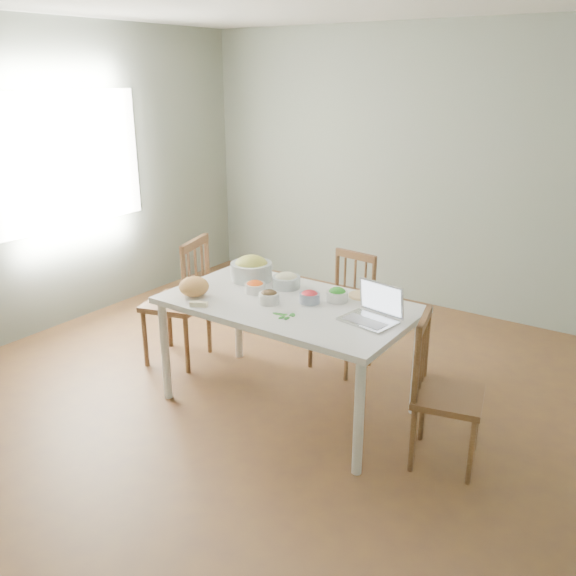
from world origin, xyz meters
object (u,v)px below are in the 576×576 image
Objects in this scene: chair_left at (176,300)px; laptop at (369,305)px; dining_table at (288,355)px; chair_right at (449,393)px; bowl_squash at (251,268)px; chair_far at (341,313)px; bread_boule at (194,287)px.

laptop is at bearing 71.08° from chair_left.
dining_table is at bearing 69.57° from chair_left.
bowl_squash is (-1.64, 0.23, 0.41)m from chair_right.
dining_table is 0.74m from chair_far.
chair_right is (2.32, -0.09, -0.05)m from chair_left.
chair_right is at bearing -26.89° from chair_far.
chair_far is 0.89× the size of chair_left.
chair_far is 0.82m from bowl_squash.
chair_right reaches higher than chair_far.
bowl_squash is at bearing 68.52° from chair_right.
bowl_squash reaches higher than chair_far.
chair_far is at bearing 138.78° from laptop.
dining_table is 8.15× the size of bread_boule.
bowl_squash reaches higher than dining_table.
bowl_squash is (-0.49, 0.23, 0.48)m from dining_table.
laptop is (1.21, 0.27, 0.05)m from bread_boule.
laptop is (0.60, -0.00, 0.51)m from dining_table.
laptop is (0.60, -0.74, 0.44)m from chair_far.
chair_far is at bearing 90.02° from dining_table.
chair_right is 4.51× the size of bread_boule.
chair_left is (-1.16, -0.64, 0.06)m from chair_far.
dining_table is 1.17m from chair_left.
chair_left is 0.78m from bowl_squash.
chair_far is 1.24m from bread_boule.
chair_right is 1.82m from bread_boule.
chair_left is 1.81m from laptop.
chair_far is 2.81× the size of laptop.
chair_right is at bearing 9.63° from laptop.
bowl_squash is (-0.49, -0.51, 0.42)m from chair_far.
chair_left is 5.04× the size of bread_boule.
chair_right is 2.84× the size of laptop.
chair_left is 2.32m from chair_right.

